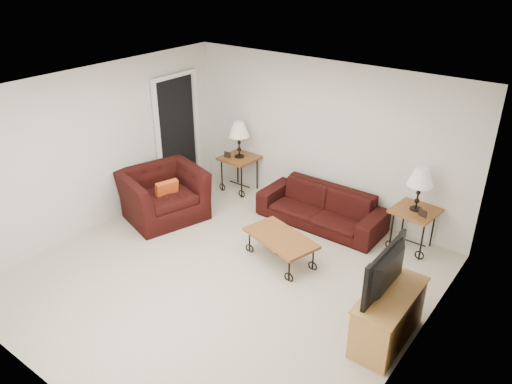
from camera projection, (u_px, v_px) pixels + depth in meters
ground at (225, 276)px, 6.71m from camera, size 5.00×5.00×0.00m
wall_back at (323, 138)px, 7.94m from camera, size 5.00×0.02×2.50m
wall_front at (38, 295)px, 4.37m from camera, size 5.00×0.02×2.50m
wall_left at (97, 149)px, 7.50m from camera, size 0.02×5.00×2.50m
wall_right at (418, 264)px, 4.80m from camera, size 0.02×5.00×2.50m
ceiling at (219, 96)px, 5.59m from camera, size 5.00×5.00×0.00m
doorway at (177, 135)px, 8.77m from camera, size 0.08×0.94×2.04m
sofa at (321, 207)px, 7.86m from camera, size 2.03×0.79×0.59m
side_table_left at (240, 173)px, 8.95m from camera, size 0.63×0.63×0.65m
side_table_right at (412, 229)px, 7.20m from camera, size 0.65×0.65×0.64m
lamp_left at (239, 140)px, 8.66m from camera, size 0.39×0.39×0.65m
lamp_right at (419, 189)px, 6.92m from camera, size 0.40×0.40×0.64m
photo_frame_left at (227, 155)px, 8.75m from camera, size 0.13×0.03×0.11m
photo_frame_right at (423, 213)px, 6.85m from camera, size 0.13×0.06×0.11m
coffee_table at (280, 248)px, 6.97m from camera, size 1.16×0.83×0.39m
armchair at (163, 194)px, 8.02m from camera, size 1.40×1.51×0.81m
throw_pillow at (167, 192)px, 7.86m from camera, size 0.20×0.38×0.37m
tv_stand at (388, 317)px, 5.50m from camera, size 0.44×1.07×0.64m
television at (393, 272)px, 5.24m from camera, size 0.13×0.95×0.55m
backpack at (365, 232)px, 7.37m from camera, size 0.37×0.33×0.39m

